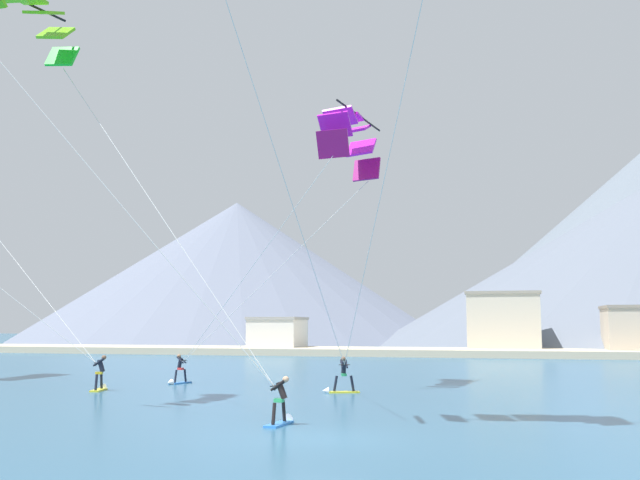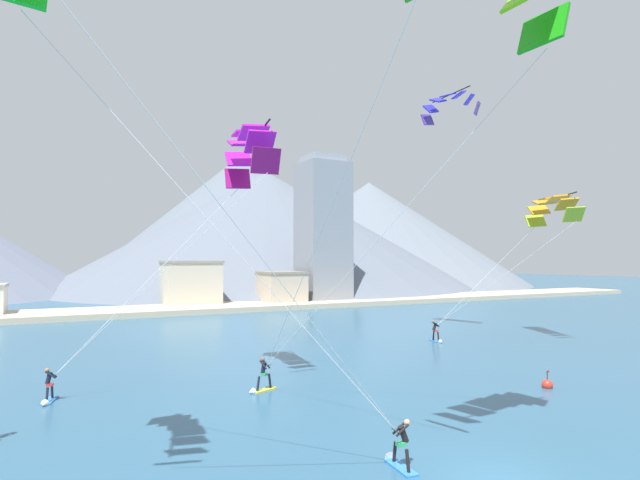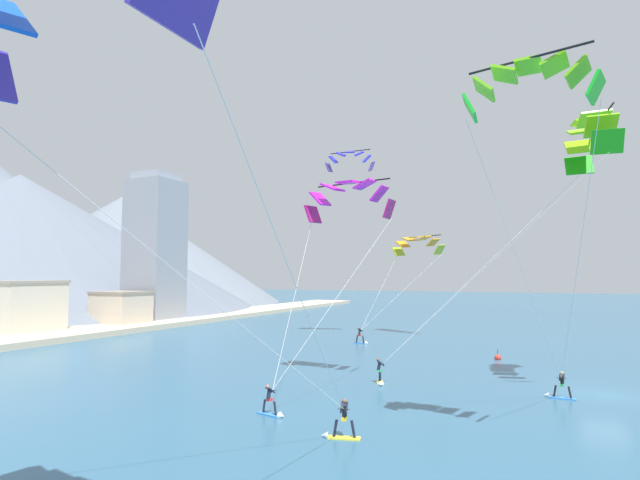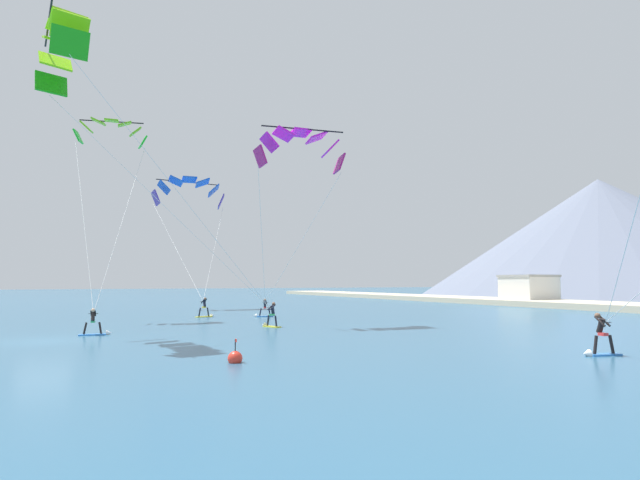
{
  "view_description": "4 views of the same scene",
  "coord_description": "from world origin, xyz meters",
  "px_view_note": "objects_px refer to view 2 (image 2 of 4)",
  "views": [
    {
      "loc": [
        4.88,
        -19.68,
        3.16
      ],
      "look_at": [
        -3.81,
        14.58,
        7.36
      ],
      "focal_mm": 40.0,
      "sensor_mm": 36.0,
      "label": 1
    },
    {
      "loc": [
        -11.95,
        -10.8,
        6.65
      ],
      "look_at": [
        3.14,
        17.49,
        7.98
      ],
      "focal_mm": 28.0,
      "sensor_mm": 36.0,
      "label": 2
    },
    {
      "loc": [
        -35.04,
        3.19,
        7.17
      ],
      "look_at": [
        -3.12,
        17.37,
        9.7
      ],
      "focal_mm": 28.0,
      "sensor_mm": 36.0,
      "label": 3
    },
    {
      "loc": [
        29.59,
        1.35,
        3.05
      ],
      "look_at": [
        2.54,
        14.54,
        5.57
      ],
      "focal_mm": 28.0,
      "sensor_mm": 36.0,
      "label": 4
    }
  ],
  "objects_px": {
    "kitesurfer_near_trail": "(261,381)",
    "race_marker_buoy": "(547,385)",
    "kitesurfer_far_left": "(398,452)",
    "parafoil_kite_mid_center": "(248,151)",
    "kitesurfer_mid_center": "(48,393)",
    "kitesurfer_near_lead": "(437,335)",
    "parafoil_kite_distant_high_outer": "(449,104)",
    "parafoil_kite_near_lead": "(552,207)"
  },
  "relations": [
    {
      "from": "kitesurfer_near_trail",
      "to": "kitesurfer_mid_center",
      "type": "height_order",
      "value": "kitesurfer_near_trail"
    },
    {
      "from": "kitesurfer_near_lead",
      "to": "race_marker_buoy",
      "type": "distance_m",
      "value": 14.91
    },
    {
      "from": "kitesurfer_near_lead",
      "to": "race_marker_buoy",
      "type": "height_order",
      "value": "kitesurfer_near_lead"
    },
    {
      "from": "kitesurfer_mid_center",
      "to": "kitesurfer_far_left",
      "type": "xyz_separation_m",
      "value": [
        10.11,
        -13.54,
        -0.01
      ]
    },
    {
      "from": "kitesurfer_far_left",
      "to": "parafoil_kite_distant_high_outer",
      "type": "height_order",
      "value": "parafoil_kite_distant_high_outer"
    },
    {
      "from": "kitesurfer_near_trail",
      "to": "kitesurfer_mid_center",
      "type": "bearing_deg",
      "value": 163.62
    },
    {
      "from": "parafoil_kite_near_lead",
      "to": "kitesurfer_near_lead",
      "type": "bearing_deg",
      "value": 155.94
    },
    {
      "from": "kitesurfer_near_trail",
      "to": "parafoil_kite_mid_center",
      "type": "relative_size",
      "value": 0.14
    },
    {
      "from": "parafoil_kite_mid_center",
      "to": "parafoil_kite_distant_high_outer",
      "type": "height_order",
      "value": "parafoil_kite_distant_high_outer"
    },
    {
      "from": "kitesurfer_mid_center",
      "to": "race_marker_buoy",
      "type": "xyz_separation_m",
      "value": [
        23.05,
        -9.2,
        -0.28
      ]
    },
    {
      "from": "parafoil_kite_mid_center",
      "to": "kitesurfer_near_lead",
      "type": "bearing_deg",
      "value": 16.77
    },
    {
      "from": "parafoil_kite_distant_high_outer",
      "to": "kitesurfer_mid_center",
      "type": "bearing_deg",
      "value": -166.56
    },
    {
      "from": "parafoil_kite_distant_high_outer",
      "to": "kitesurfer_near_lead",
      "type": "bearing_deg",
      "value": -146.67
    },
    {
      "from": "kitesurfer_near_trail",
      "to": "parafoil_kite_near_lead",
      "type": "xyz_separation_m",
      "value": [
        27.49,
        3.63,
        10.64
      ]
    },
    {
      "from": "kitesurfer_far_left",
      "to": "race_marker_buoy",
      "type": "height_order",
      "value": "kitesurfer_far_left"
    },
    {
      "from": "kitesurfer_far_left",
      "to": "race_marker_buoy",
      "type": "xyz_separation_m",
      "value": [
        12.94,
        4.34,
        -0.27
      ]
    },
    {
      "from": "parafoil_kite_mid_center",
      "to": "race_marker_buoy",
      "type": "distance_m",
      "value": 20.35
    },
    {
      "from": "parafoil_kite_mid_center",
      "to": "race_marker_buoy",
      "type": "bearing_deg",
      "value": -32.48
    },
    {
      "from": "kitesurfer_near_lead",
      "to": "parafoil_kite_mid_center",
      "type": "distance_m",
      "value": 22.7
    },
    {
      "from": "kitesurfer_mid_center",
      "to": "kitesurfer_near_lead",
      "type": "bearing_deg",
      "value": 9.94
    },
    {
      "from": "kitesurfer_near_lead",
      "to": "race_marker_buoy",
      "type": "relative_size",
      "value": 1.78
    },
    {
      "from": "parafoil_kite_distant_high_outer",
      "to": "race_marker_buoy",
      "type": "distance_m",
      "value": 28.47
    },
    {
      "from": "kitesurfer_near_lead",
      "to": "parafoil_kite_near_lead",
      "type": "bearing_deg",
      "value": -24.06
    },
    {
      "from": "kitesurfer_near_trail",
      "to": "race_marker_buoy",
      "type": "relative_size",
      "value": 1.73
    },
    {
      "from": "kitesurfer_near_lead",
      "to": "kitesurfer_far_left",
      "type": "height_order",
      "value": "kitesurfer_near_lead"
    },
    {
      "from": "parafoil_kite_distant_high_outer",
      "to": "race_marker_buoy",
      "type": "relative_size",
      "value": 5.62
    },
    {
      "from": "parafoil_kite_near_lead",
      "to": "parafoil_kite_mid_center",
      "type": "bearing_deg",
      "value": -176.98
    },
    {
      "from": "kitesurfer_mid_center",
      "to": "parafoil_kite_distant_high_outer",
      "type": "xyz_separation_m",
      "value": [
        32.16,
        7.69,
        20.75
      ]
    },
    {
      "from": "kitesurfer_near_lead",
      "to": "kitesurfer_mid_center",
      "type": "relative_size",
      "value": 1.02
    },
    {
      "from": "kitesurfer_near_lead",
      "to": "kitesurfer_mid_center",
      "type": "xyz_separation_m",
      "value": [
        -27.91,
        -4.89,
        -0.13
      ]
    },
    {
      "from": "kitesurfer_far_left",
      "to": "parafoil_kite_mid_center",
      "type": "xyz_separation_m",
      "value": [
        -0.52,
        12.91,
        12.35
      ]
    },
    {
      "from": "kitesurfer_mid_center",
      "to": "race_marker_buoy",
      "type": "relative_size",
      "value": 1.75
    },
    {
      "from": "kitesurfer_mid_center",
      "to": "parafoil_kite_distant_high_outer",
      "type": "relative_size",
      "value": 0.31
    },
    {
      "from": "kitesurfer_mid_center",
      "to": "parafoil_kite_near_lead",
      "type": "distance_m",
      "value": 38.57
    },
    {
      "from": "kitesurfer_near_lead",
      "to": "parafoil_kite_near_lead",
      "type": "height_order",
      "value": "parafoil_kite_near_lead"
    },
    {
      "from": "kitesurfer_near_trail",
      "to": "race_marker_buoy",
      "type": "bearing_deg",
      "value": -25.34
    },
    {
      "from": "kitesurfer_near_lead",
      "to": "parafoil_kite_distant_high_outer",
      "type": "relative_size",
      "value": 0.32
    },
    {
      "from": "kitesurfer_near_trail",
      "to": "kitesurfer_far_left",
      "type": "distance_m",
      "value": 10.75
    },
    {
      "from": "kitesurfer_near_trail",
      "to": "race_marker_buoy",
      "type": "height_order",
      "value": "kitesurfer_near_trail"
    },
    {
      "from": "parafoil_kite_distant_high_outer",
      "to": "race_marker_buoy",
      "type": "height_order",
      "value": "parafoil_kite_distant_high_outer"
    },
    {
      "from": "kitesurfer_far_left",
      "to": "parafoil_kite_near_lead",
      "type": "bearing_deg",
      "value": 28.07
    },
    {
      "from": "kitesurfer_far_left",
      "to": "race_marker_buoy",
      "type": "relative_size",
      "value": 1.74
    }
  ]
}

